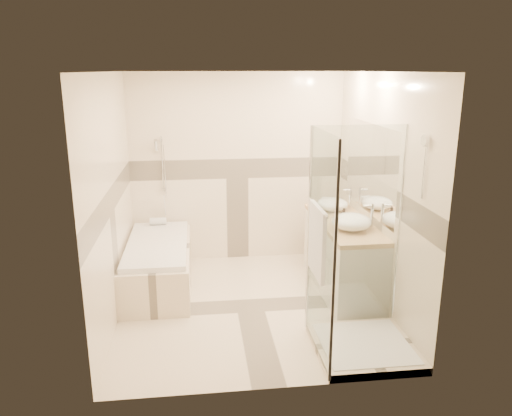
{
  "coord_description": "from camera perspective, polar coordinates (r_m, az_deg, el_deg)",
  "views": [
    {
      "loc": [
        -0.54,
        -5.0,
        2.52
      ],
      "look_at": [
        0.1,
        0.25,
        1.05
      ],
      "focal_mm": 35.0,
      "sensor_mm": 36.0,
      "label": 1
    }
  ],
  "objects": [
    {
      "name": "amenity_bottle_a",
      "position": [
        5.62,
        10.38,
        -1.22
      ],
      "size": [
        0.08,
        0.08,
        0.15
      ],
      "primitive_type": "imported",
      "rotation": [
        0.0,
        0.0,
        -0.18
      ],
      "color": "black",
      "rests_on": "vanity"
    },
    {
      "name": "faucet_far",
      "position": [
        5.52,
        13.02,
        -0.71
      ],
      "size": [
        0.11,
        0.03,
        0.28
      ],
      "color": "silver",
      "rests_on": "vanity"
    },
    {
      "name": "vessel_sink_far",
      "position": [
        5.47,
        10.85,
        -1.55
      ],
      "size": [
        0.43,
        0.43,
        0.17
      ],
      "primitive_type": "ellipsoid",
      "color": "white",
      "rests_on": "vanity"
    },
    {
      "name": "folded_towels",
      "position": [
        6.45,
        8.07,
        0.71
      ],
      "size": [
        0.19,
        0.25,
        0.07
      ],
      "primitive_type": "cube",
      "rotation": [
        0.0,
        0.0,
        -0.24
      ],
      "color": "silver",
      "rests_on": "vanity"
    },
    {
      "name": "amenity_bottle_b",
      "position": [
        5.74,
        9.98,
        -0.79
      ],
      "size": [
        0.15,
        0.15,
        0.16
      ],
      "primitive_type": "imported",
      "rotation": [
        0.0,
        0.0,
        0.26
      ],
      "color": "black",
      "rests_on": "vanity"
    },
    {
      "name": "shower_enclosure",
      "position": [
        4.7,
        10.88,
        -10.11
      ],
      "size": [
        0.96,
        0.93,
        2.04
      ],
      "color": "beige",
      "rests_on": "ground"
    },
    {
      "name": "faucet_near",
      "position": [
        6.23,
        10.67,
        1.2
      ],
      "size": [
        0.11,
        0.03,
        0.27
      ],
      "color": "silver",
      "rests_on": "vanity"
    },
    {
      "name": "rolled_towel",
      "position": [
        6.64,
        -11.13,
        -1.5
      ],
      "size": [
        0.21,
        0.09,
        0.09
      ],
      "primitive_type": "cylinder",
      "rotation": [
        0.0,
        1.57,
        0.0
      ],
      "color": "silver",
      "rests_on": "bathtub"
    },
    {
      "name": "bathtub",
      "position": [
        6.08,
        -11.1,
        -6.09
      ],
      "size": [
        0.75,
        1.7,
        0.56
      ],
      "color": "beige",
      "rests_on": "ground"
    },
    {
      "name": "vanity",
      "position": [
        5.93,
        9.86,
        -5.36
      ],
      "size": [
        0.58,
        1.62,
        0.85
      ],
      "color": "silver",
      "rests_on": "ground"
    },
    {
      "name": "room",
      "position": [
        5.2,
        -0.18,
        1.5
      ],
      "size": [
        2.82,
        3.02,
        2.52
      ],
      "color": "beige",
      "rests_on": "ground"
    },
    {
      "name": "vessel_sink_near",
      "position": [
        6.18,
        8.72,
        0.43
      ],
      "size": [
        0.38,
        0.38,
        0.15
      ],
      "primitive_type": "ellipsoid",
      "color": "white",
      "rests_on": "vanity"
    }
  ]
}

